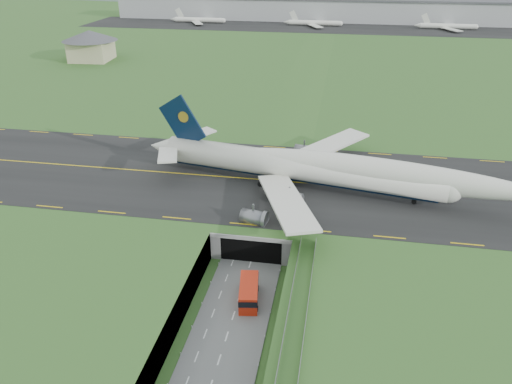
# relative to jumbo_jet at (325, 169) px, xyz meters

# --- Properties ---
(ground) EXTENTS (900.00, 900.00, 0.00)m
(ground) POSITION_rel_jumbo_jet_xyz_m (-12.68, -30.19, -11.15)
(ground) COLOR #325B24
(ground) RESTS_ON ground
(airfield_deck) EXTENTS (800.00, 800.00, 6.00)m
(airfield_deck) POSITION_rel_jumbo_jet_xyz_m (-12.68, -30.19, -8.15)
(airfield_deck) COLOR gray
(airfield_deck) RESTS_ON ground
(trench_road) EXTENTS (12.00, 75.00, 0.20)m
(trench_road) POSITION_rel_jumbo_jet_xyz_m (-12.68, -37.69, -11.05)
(trench_road) COLOR slate
(trench_road) RESTS_ON ground
(taxiway) EXTENTS (800.00, 44.00, 0.18)m
(taxiway) POSITION_rel_jumbo_jet_xyz_m (-12.68, 2.81, -5.06)
(taxiway) COLOR black
(taxiway) RESTS_ON airfield_deck
(tunnel_portal) EXTENTS (17.00, 22.30, 6.00)m
(tunnel_portal) POSITION_rel_jumbo_jet_xyz_m (-12.68, -13.48, -7.82)
(tunnel_portal) COLOR gray
(tunnel_portal) RESTS_ON ground
(guideway) EXTENTS (3.00, 53.00, 7.05)m
(guideway) POSITION_rel_jumbo_jet_xyz_m (-1.68, -49.30, -5.83)
(guideway) COLOR #A8A8A3
(guideway) RESTS_ON ground
(jumbo_jet) EXTENTS (87.93, 57.06, 19.19)m
(jumbo_jet) POSITION_rel_jumbo_jet_xyz_m (0.00, 0.00, 0.00)
(jumbo_jet) COLOR white
(jumbo_jet) RESTS_ON ground
(shuttle_tram) EXTENTS (4.41, 8.87, 3.44)m
(shuttle_tram) POSITION_rel_jumbo_jet_xyz_m (-10.89, -33.73, -9.27)
(shuttle_tram) COLOR red
(shuttle_tram) RESTS_ON ground
(service_building) EXTENTS (27.15, 27.15, 13.73)m
(service_building) POSITION_rel_jumbo_jet_xyz_m (-115.05, 119.46, 2.99)
(service_building) COLOR #C2B88C
(service_building) RESTS_ON ground
(cargo_terminal) EXTENTS (320.00, 67.00, 15.60)m
(cargo_terminal) POSITION_rel_jumbo_jet_xyz_m (-12.73, 269.22, 2.81)
(cargo_terminal) COLOR #B2B2B2
(cargo_terminal) RESTS_ON ground
(distant_hills) EXTENTS (700.00, 91.00, 60.00)m
(distant_hills) POSITION_rel_jumbo_jet_xyz_m (51.70, 399.81, -15.15)
(distant_hills) COLOR #536360
(distant_hills) RESTS_ON ground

